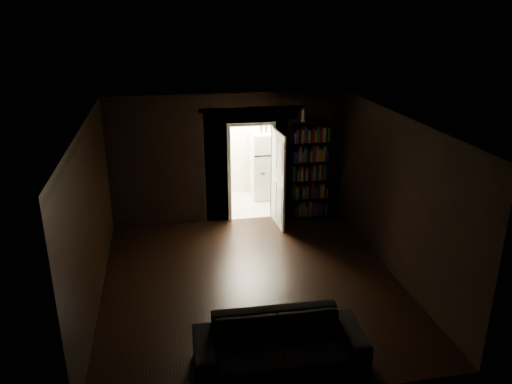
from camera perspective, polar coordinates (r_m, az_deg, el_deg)
The scene contains 9 objects.
ground at distance 8.70m, azimuth -0.49°, elevation -10.31°, with size 5.50×5.50×0.00m, color black.
room_walls at distance 8.96m, azimuth -1.82°, elevation 2.47°, with size 5.02×5.61×2.84m.
kitchen_alcove at distance 11.82m, azimuth -1.50°, elevation 4.56°, with size 2.20×1.80×2.60m.
sofa at distance 6.74m, azimuth 2.71°, elevation -16.17°, with size 2.23×0.96×0.86m, color black.
bookshelf at distance 10.89m, azimuth 6.06°, elevation 2.44°, with size 0.90×0.32×2.20m, color black.
refrigerator at distance 12.19m, azimuth 1.18°, elevation 3.17°, with size 0.74×0.68×1.65m, color white.
door at distance 10.51m, azimuth 2.57°, elevation 1.42°, with size 0.85×0.05×2.05m, color white.
figurine at distance 10.48m, azimuth 5.40°, elevation 8.72°, with size 0.09×0.09×0.27m, color silver.
bottles at distance 11.86m, azimuth 1.75°, elevation 7.46°, with size 0.64×0.08×0.26m, color black.
Camera 1 is at (-1.33, -7.35, 4.45)m, focal length 35.00 mm.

